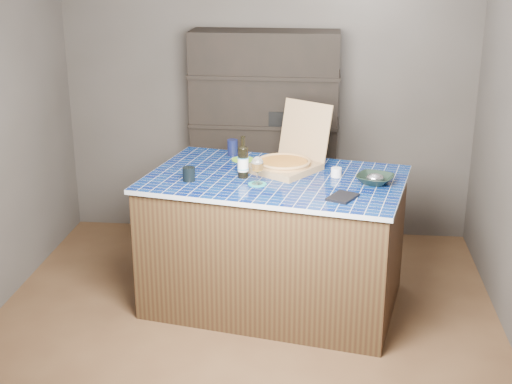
# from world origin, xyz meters

# --- Properties ---
(room) EXTENTS (3.50, 3.50, 3.50)m
(room) POSITION_xyz_m (0.00, 0.00, 1.25)
(room) COLOR brown
(room) RESTS_ON ground
(shelving_unit) EXTENTS (1.20, 0.41, 1.80)m
(shelving_unit) POSITION_xyz_m (0.00, 1.53, 0.90)
(shelving_unit) COLOR black
(shelving_unit) RESTS_ON floor
(kitchen_island) EXTENTS (1.91, 1.41, 0.95)m
(kitchen_island) POSITION_xyz_m (0.18, 0.37, 0.47)
(kitchen_island) COLOR #44321A
(kitchen_island) RESTS_ON floor
(pizza_box) EXTENTS (0.62, 0.64, 0.45)m
(pizza_box) POSITION_xyz_m (0.24, 0.55, 1.01)
(pizza_box) COLOR #94694C
(pizza_box) RESTS_ON kitchen_island
(mead_bottle) EXTENTS (0.08, 0.08, 0.29)m
(mead_bottle) POSITION_xyz_m (-0.04, 0.34, 1.06)
(mead_bottle) COLOR black
(mead_bottle) RESTS_ON kitchen_island
(teal_trivet) EXTENTS (0.12, 0.12, 0.01)m
(teal_trivet) POSITION_xyz_m (0.08, 0.20, 0.95)
(teal_trivet) COLOR teal
(teal_trivet) RESTS_ON kitchen_island
(wine_glass) EXTENTS (0.08, 0.08, 0.19)m
(wine_glass) POSITION_xyz_m (0.08, 0.20, 1.08)
(wine_glass) COLOR white
(wine_glass) RESTS_ON teal_trivet
(tumbler) EXTENTS (0.08, 0.08, 0.09)m
(tumbler) POSITION_xyz_m (-0.39, 0.23, 0.99)
(tumbler) COLOR black
(tumbler) RESTS_ON kitchen_island
(dvd_case) EXTENTS (0.22, 0.25, 0.02)m
(dvd_case) POSITION_xyz_m (0.63, -0.01, 0.96)
(dvd_case) COLOR black
(dvd_case) RESTS_ON kitchen_island
(bowl) EXTENTS (0.31, 0.31, 0.06)m
(bowl) POSITION_xyz_m (0.85, 0.30, 0.98)
(bowl) COLOR black
(bowl) RESTS_ON kitchen_island
(foil_contents) EXTENTS (0.12, 0.10, 0.06)m
(foil_contents) POSITION_xyz_m (0.85, 0.30, 0.99)
(foil_contents) COLOR #ADACB7
(foil_contents) RESTS_ON bowl
(white_jar) EXTENTS (0.07, 0.07, 0.06)m
(white_jar) POSITION_xyz_m (0.59, 0.42, 0.98)
(white_jar) COLOR white
(white_jar) RESTS_ON kitchen_island
(navy_cup) EXTENTS (0.08, 0.08, 0.12)m
(navy_cup) POSITION_xyz_m (-0.18, 0.87, 1.01)
(navy_cup) COLOR #0E1233
(navy_cup) RESTS_ON kitchen_island
(green_trivet) EXTENTS (0.17, 0.17, 0.01)m
(green_trivet) POSITION_xyz_m (-0.09, 0.76, 0.95)
(green_trivet) COLOR #79C42A
(green_trivet) RESTS_ON kitchen_island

